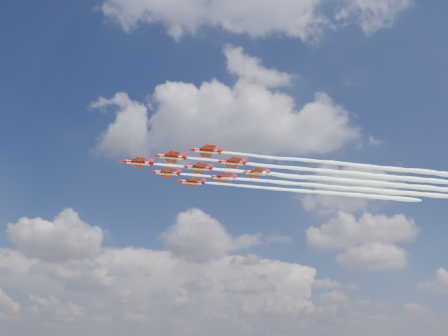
% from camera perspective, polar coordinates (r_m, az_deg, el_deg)
% --- Properties ---
extents(jet_lead, '(92.84, 41.28, 2.98)m').
position_cam_1_polar(jet_lead, '(167.57, 4.70, -0.68)').
color(jet_lead, '#A3090F').
extents(jet_row2_port, '(92.84, 41.28, 2.98)m').
position_cam_1_polar(jet_row2_port, '(164.52, 9.17, -0.02)').
color(jet_row2_port, '#A3090F').
extents(jet_row2_starb, '(92.84, 41.28, 2.98)m').
position_cam_1_polar(jet_row2_starb, '(177.74, 7.36, -1.88)').
color(jet_row2_starb, '#A3090F').
extents(jet_row3_port, '(92.84, 41.28, 2.98)m').
position_cam_1_polar(jet_row3_port, '(162.53, 13.78, 0.65)').
color(jet_row3_port, '#A3090F').
extents(jet_row3_centre, '(92.84, 41.28, 2.98)m').
position_cam_1_polar(jet_row3_centre, '(175.23, 11.61, -1.28)').
color(jet_row3_centre, '#A3090F').
extents(jet_row3_starb, '(92.84, 41.28, 2.98)m').
position_cam_1_polar(jet_row3_starb, '(188.32, 9.73, -2.95)').
color(jet_row3_starb, '#A3090F').
extents(jet_row4_port, '(92.84, 41.28, 2.98)m').
position_cam_1_polar(jet_row4_port, '(173.73, 15.95, -0.66)').
color(jet_row4_port, '#A3090F').
extents(jet_row4_starb, '(92.84, 41.28, 2.98)m').
position_cam_1_polar(jet_row4_starb, '(186.29, 13.76, -2.39)').
color(jet_row4_starb, '#A3090F').
extents(jet_tail, '(92.84, 41.28, 2.98)m').
position_cam_1_polar(jet_tail, '(185.22, 17.86, -1.81)').
color(jet_tail, '#A3090F').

